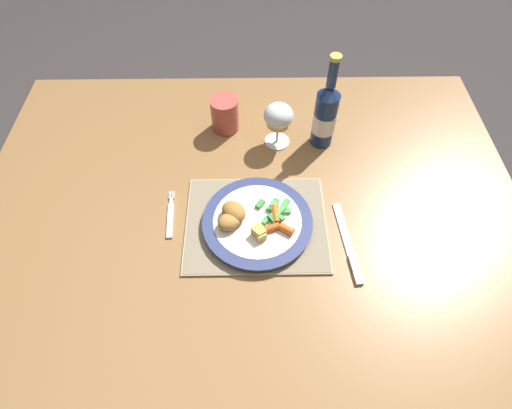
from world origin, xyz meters
TOP-DOWN VIEW (x-y plane):
  - ground_plane at (0.00, 0.00)m, footprint 6.00×6.00m
  - dining_table at (0.00, 0.00)m, footprint 1.37×0.97m
  - placemat at (0.02, -0.08)m, footprint 0.34×0.27m
  - dinner_plate at (0.02, -0.08)m, footprint 0.26×0.26m
  - breaded_croquettes at (-0.04, -0.08)m, footprint 0.08×0.10m
  - green_beans_pile at (0.06, -0.06)m, footprint 0.08×0.07m
  - glazed_carrots at (0.07, -0.09)m, footprint 0.07×0.08m
  - fork at (-0.19, -0.06)m, footprint 0.02×0.14m
  - table_knife at (0.23, -0.15)m, footprint 0.04×0.22m
  - wine_glass at (0.08, 0.20)m, footprint 0.08×0.08m
  - bottle at (0.20, 0.20)m, footprint 0.06×0.06m
  - roast_potatoes at (0.02, -0.13)m, footprint 0.04×0.04m
  - drinking_cup at (-0.07, 0.26)m, footprint 0.08×0.08m

SIDE VIEW (x-z plane):
  - ground_plane at x=0.00m, z-range 0.00..0.00m
  - dining_table at x=0.00m, z-range 0.29..1.03m
  - fork at x=-0.19m, z-range 0.74..0.75m
  - table_knife at x=0.23m, z-range 0.74..0.75m
  - placemat at x=0.02m, z-range 0.74..0.75m
  - dinner_plate at x=0.02m, z-range 0.75..0.77m
  - green_beans_pile at x=0.06m, z-range 0.76..0.78m
  - glazed_carrots at x=0.07m, z-range 0.77..0.78m
  - roast_potatoes at x=0.02m, z-range 0.77..0.79m
  - breaded_croquettes at x=-0.04m, z-range 0.76..0.80m
  - drinking_cup at x=-0.07m, z-range 0.74..0.84m
  - wine_glass at x=0.08m, z-range 0.77..0.89m
  - bottle at x=0.20m, z-range 0.70..0.97m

